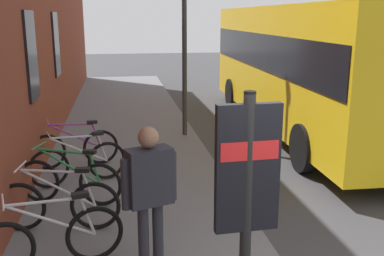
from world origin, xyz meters
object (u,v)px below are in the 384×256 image
object	(u,v)px
bicycle_nearest_sign	(79,163)
bicycle_under_window	(59,204)
pedestrian_crossing_street	(150,186)
bicycle_beside_lamp	(52,240)
city_bus	(303,61)
bicycle_leaning_wall	(70,181)
transit_info_sign	(247,186)
bicycle_far_end	(75,148)
street_lamp	(184,4)

from	to	relation	value
bicycle_nearest_sign	bicycle_under_window	bearing A→B (deg)	175.64
pedestrian_crossing_street	bicycle_nearest_sign	bearing A→B (deg)	18.62
bicycle_beside_lamp	city_bus	world-z (taller)	city_bus
bicycle_leaning_wall	transit_info_sign	xyz separation A→B (m)	(-3.67, -1.87, 1.21)
bicycle_far_end	transit_info_sign	size ratio (longest dim) A/B	0.73
bicycle_beside_lamp	bicycle_leaning_wall	xyz separation A→B (m)	(1.99, -0.02, 0.00)
bicycle_beside_lamp	transit_info_sign	distance (m)	2.80
bicycle_under_window	bicycle_leaning_wall	world-z (taller)	same
bicycle_under_window	pedestrian_crossing_street	size ratio (longest dim) A/B	0.98
bicycle_leaning_wall	transit_info_sign	world-z (taller)	transit_info_sign
bicycle_beside_lamp	city_bus	bearing A→B (deg)	-41.81
bicycle_nearest_sign	bicycle_far_end	bearing A→B (deg)	8.93
pedestrian_crossing_street	street_lamp	distance (m)	6.82
bicycle_leaning_wall	street_lamp	distance (m)	5.57
transit_info_sign	city_bus	size ratio (longest dim) A/B	0.23
transit_info_sign	city_bus	world-z (taller)	city_bus
transit_info_sign	city_bus	bearing A→B (deg)	-25.64
bicycle_under_window	transit_info_sign	bearing A→B (deg)	-144.74
bicycle_far_end	city_bus	xyz separation A→B (m)	(2.60, -5.87, 1.41)
bicycle_leaning_wall	street_lamp	bearing A→B (deg)	-31.41
bicycle_under_window	city_bus	distance (m)	8.11
bicycle_under_window	city_bus	size ratio (longest dim) A/B	0.17
bicycle_beside_lamp	bicycle_far_end	world-z (taller)	same
bicycle_far_end	transit_info_sign	bearing A→B (deg)	-160.75
bicycle_beside_lamp	bicycle_nearest_sign	distance (m)	2.92
bicycle_leaning_wall	transit_info_sign	size ratio (longest dim) A/B	0.71
bicycle_beside_lamp	street_lamp	size ratio (longest dim) A/B	0.31
bicycle_nearest_sign	transit_info_sign	bearing A→B (deg)	-158.68
bicycle_leaning_wall	bicycle_nearest_sign	bearing A→B (deg)	-4.83
pedestrian_crossing_street	bicycle_leaning_wall	bearing A→B (deg)	27.05
bicycle_under_window	bicycle_far_end	world-z (taller)	same
city_bus	street_lamp	xyz separation A→B (m)	(-0.42, 3.30, 1.45)
bicycle_beside_lamp	bicycle_far_end	distance (m)	3.90
bicycle_nearest_sign	city_bus	size ratio (longest dim) A/B	0.16
bicycle_beside_lamp	transit_info_sign	size ratio (longest dim) A/B	0.72
bicycle_nearest_sign	pedestrian_crossing_street	bearing A→B (deg)	-161.38
bicycle_leaning_wall	bicycle_far_end	distance (m)	1.91
bicycle_far_end	street_lamp	size ratio (longest dim) A/B	0.32
bicycle_far_end	transit_info_sign	world-z (taller)	transit_info_sign
pedestrian_crossing_street	street_lamp	size ratio (longest dim) A/B	0.32
bicycle_leaning_wall	street_lamp	world-z (taller)	street_lamp
bicycle_beside_lamp	city_bus	xyz separation A→B (m)	(6.49, -5.81, 1.41)
city_bus	pedestrian_crossing_street	xyz separation A→B (m)	(-6.75, 4.64, -0.71)
bicycle_leaning_wall	bicycle_nearest_sign	xyz separation A→B (m)	(0.92, -0.08, 0.00)
bicycle_under_window	street_lamp	size ratio (longest dim) A/B	0.32
bicycle_nearest_sign	bicycle_far_end	distance (m)	0.99
street_lamp	city_bus	bearing A→B (deg)	-82.69
bicycle_under_window	bicycle_nearest_sign	size ratio (longest dim) A/B	1.03
bicycle_leaning_wall	bicycle_under_window	bearing A→B (deg)	176.11
bicycle_under_window	pedestrian_crossing_street	world-z (taller)	pedestrian_crossing_street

